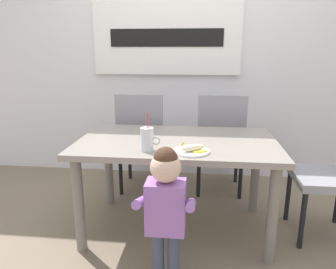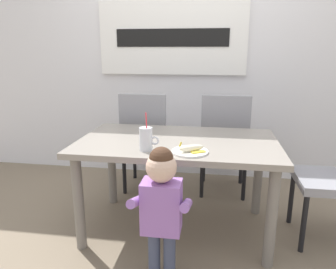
{
  "view_description": "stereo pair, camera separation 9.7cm",
  "coord_description": "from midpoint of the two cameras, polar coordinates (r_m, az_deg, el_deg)",
  "views": [
    {
      "loc": [
        0.17,
        -2.17,
        1.34
      ],
      "look_at": [
        -0.06,
        -0.08,
        0.77
      ],
      "focal_mm": 33.75,
      "sensor_mm": 36.0,
      "label": 1
    },
    {
      "loc": [
        0.26,
        -2.16,
        1.34
      ],
      "look_at": [
        -0.06,
        -0.08,
        0.77
      ],
      "focal_mm": 33.75,
      "sensor_mm": 36.0,
      "label": 2
    }
  ],
  "objects": [
    {
      "name": "dining_chair_right",
      "position": [
        2.95,
        11.06,
        -0.84
      ],
      "size": [
        0.44,
        0.45,
        0.96
      ],
      "rotation": [
        0.0,
        0.0,
        3.14
      ],
      "color": "gray",
      "rests_on": "ground"
    },
    {
      "name": "dining_table",
      "position": [
        2.29,
        2.97,
        -3.3
      ],
      "size": [
        1.41,
        0.85,
        0.71
      ],
      "color": "gray",
      "rests_on": "ground"
    },
    {
      "name": "peeled_banana",
      "position": [
        1.97,
        5.72,
        -2.53
      ],
      "size": [
        0.18,
        0.14,
        0.07
      ],
      "rotation": [
        0.0,
        0.0,
        0.52
      ],
      "color": "#F4EAC6",
      "rests_on": "snack_plate"
    },
    {
      "name": "toddler_standing",
      "position": [
        1.79,
        0.4,
        -11.9
      ],
      "size": [
        0.33,
        0.24,
        0.84
      ],
      "color": "#3F4760",
      "rests_on": "ground"
    },
    {
      "name": "milk_cup",
      "position": [
        2.01,
        -2.59,
        -1.07
      ],
      "size": [
        0.13,
        0.08,
        0.25
      ],
      "color": "silver",
      "rests_on": "dining_table"
    },
    {
      "name": "dining_chair_left",
      "position": [
        2.97,
        -3.11,
        -0.42
      ],
      "size": [
        0.44,
        0.44,
        0.96
      ],
      "rotation": [
        0.0,
        0.0,
        3.14
      ],
      "color": "gray",
      "rests_on": "ground"
    },
    {
      "name": "ground_plane",
      "position": [
        2.55,
        2.78,
        -16.51
      ],
      "size": [
        24.0,
        24.0,
        0.0
      ],
      "primitive_type": "plane",
      "color": "#7A6B56"
    },
    {
      "name": "snack_plate",
      "position": [
        1.99,
        5.38,
        -3.09
      ],
      "size": [
        0.23,
        0.23,
        0.01
      ],
      "primitive_type": "cylinder",
      "color": "white",
      "rests_on": "dining_table"
    },
    {
      "name": "back_wall",
      "position": [
        3.37,
        5.31,
        16.97
      ],
      "size": [
        6.4,
        0.17,
        2.9
      ],
      "color": "silver",
      "rests_on": "ground"
    }
  ]
}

